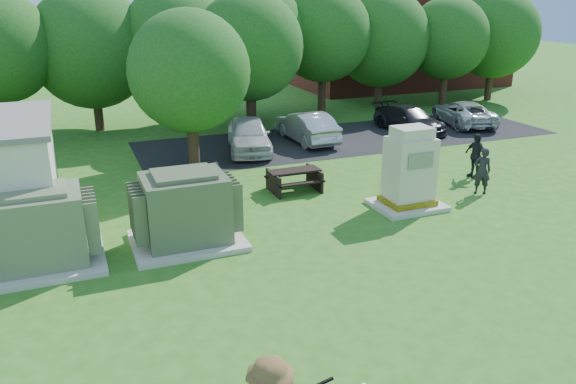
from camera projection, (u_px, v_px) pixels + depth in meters
name	position (u px, v px, depth m)	size (l,w,h in m)	color
ground	(354.00, 302.00, 12.60)	(120.00, 120.00, 0.00)	#2D6619
brick_building	(399.00, 30.00, 41.18)	(15.00, 8.00, 8.00)	maroon
parking_strip	(350.00, 138.00, 26.86)	(20.00, 6.00, 0.01)	#232326
transformer_left	(38.00, 231.00, 13.94)	(3.00, 2.40, 2.07)	beige
transformer_right	(186.00, 210.00, 15.23)	(3.00, 2.40, 2.07)	beige
generator_cabinet	(409.00, 173.00, 17.79)	(2.17, 1.78, 2.65)	beige
picnic_table	(294.00, 178.00, 19.52)	(1.79, 1.35, 0.77)	black
person_by_generator	(482.00, 171.00, 19.14)	(0.59, 0.39, 1.63)	black
person_walking_right	(475.00, 155.00, 20.88)	(0.98, 0.41, 1.68)	black
car_white	(249.00, 135.00, 24.34)	(1.74, 4.33, 1.48)	silver
car_silver_a	(307.00, 127.00, 25.97)	(1.49, 4.27, 1.41)	#ACADB1
car_dark	(409.00, 119.00, 27.90)	(1.73, 4.26, 1.24)	black
car_silver_b	(463.00, 113.00, 29.34)	(2.07, 4.50, 1.25)	silver
tree_row	(213.00, 44.00, 28.01)	(41.30, 13.30, 7.30)	#47301E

